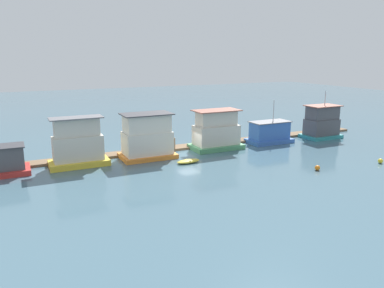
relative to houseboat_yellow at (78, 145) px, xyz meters
The scene contains 12 objects.
ground_plane 13.79m from the houseboat_yellow, ahead, with size 200.00×200.00×0.00m, color #426070.
dock_walkway 13.97m from the houseboat_yellow, 10.03° to the left, with size 59.60×2.18×0.30m, color brown.
houseboat_yellow is the anchor object (origin of this frame).
houseboat_orange 8.13m from the houseboat_yellow, ahead, with size 6.53×4.20×5.46m.
houseboat_green 17.89m from the houseboat_yellow, ahead, with size 6.81×3.98×5.23m.
houseboat_blue 26.56m from the houseboat_yellow, ahead, with size 6.38×3.51×6.07m.
houseboat_teal 35.59m from the houseboat_yellow, ahead, with size 5.57×3.75×7.05m.
dinghy_yellow 12.61m from the houseboat_yellow, 20.78° to the right, with size 2.91×1.37×0.41m.
mooring_post_far_left 12.30m from the houseboat_yellow, ahead, with size 0.27×0.27×1.84m, color brown.
mooring_post_near_left 6.46m from the houseboat_yellow, ahead, with size 0.31×0.31×1.46m, color #846B4C.
buoy_orange 26.62m from the houseboat_yellow, 29.53° to the right, with size 0.57×0.57×0.57m, color orange.
buoy_yellow 34.77m from the houseboat_yellow, 24.06° to the right, with size 0.56×0.56×0.56m, color yellow.
Camera 1 is at (-19.65, -42.01, 12.23)m, focal length 35.00 mm.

